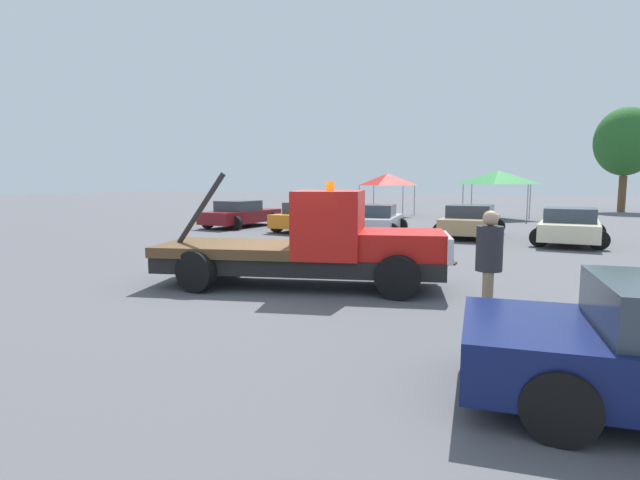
% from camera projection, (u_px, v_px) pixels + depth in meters
% --- Properties ---
extents(ground_plane, '(160.00, 160.00, 0.00)m').
position_uv_depth(ground_plane, '(300.00, 286.00, 11.07)').
color(ground_plane, '#545459').
extents(tow_truck, '(6.59, 3.57, 2.51)m').
position_uv_depth(tow_truck, '(316.00, 245.00, 10.90)').
color(tow_truck, black).
rests_on(tow_truck, ground).
extents(person_near_truck, '(0.41, 0.41, 1.85)m').
position_uv_depth(person_near_truck, '(489.00, 260.00, 7.86)').
color(person_near_truck, '#847051').
rests_on(person_near_truck, ground).
extents(parked_car_maroon, '(2.64, 4.72, 1.34)m').
position_uv_depth(parked_car_maroon, '(241.00, 214.00, 25.29)').
color(parked_car_maroon, maroon).
rests_on(parked_car_maroon, ground).
extents(parked_car_orange, '(2.71, 4.36, 1.34)m').
position_uv_depth(parked_car_orange, '(309.00, 217.00, 23.31)').
color(parked_car_orange, orange).
rests_on(parked_car_orange, ground).
extents(parked_car_silver, '(2.94, 4.47, 1.34)m').
position_uv_depth(parked_car_silver, '(374.00, 221.00, 21.15)').
color(parked_car_silver, '#B7B7BC').
rests_on(parked_car_silver, ground).
extents(parked_car_tan, '(2.54, 4.65, 1.34)m').
position_uv_depth(parked_car_tan, '(471.00, 221.00, 20.84)').
color(parked_car_tan, tan).
rests_on(parked_car_tan, ground).
extents(parked_car_cream, '(2.67, 4.72, 1.34)m').
position_uv_depth(parked_car_cream, '(570.00, 226.00, 18.51)').
color(parked_car_cream, beige).
rests_on(parked_car_cream, ground).
extents(canopy_tent_red, '(3.00, 3.00, 2.83)m').
position_uv_depth(canopy_tent_red, '(388.00, 179.00, 33.23)').
color(canopy_tent_red, '#9E9EA3').
rests_on(canopy_tent_red, ground).
extents(canopy_tent_green, '(3.67, 3.67, 2.97)m').
position_uv_depth(canopy_tent_green, '(498.00, 177.00, 30.55)').
color(canopy_tent_green, '#9E9EA3').
rests_on(canopy_tent_green, ground).
extents(tree_left, '(4.36, 4.36, 7.79)m').
position_uv_depth(tree_left, '(626.00, 142.00, 37.16)').
color(tree_left, brown).
rests_on(tree_left, ground).
extents(traffic_cone, '(0.40, 0.40, 0.55)m').
position_uv_depth(traffic_cone, '(449.00, 255.00, 13.97)').
color(traffic_cone, black).
rests_on(traffic_cone, ground).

